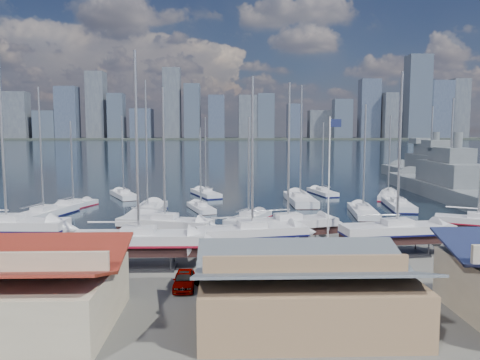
{
  "coord_description": "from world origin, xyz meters",
  "views": [
    {
      "loc": [
        -4.61,
        -51.88,
        11.13
      ],
      "look_at": [
        -2.65,
        8.0,
        4.84
      ],
      "focal_mm": 35.0,
      "sensor_mm": 36.0,
      "label": 1
    }
  ],
  "objects_px": {
    "car_a": "(184,280)",
    "flagpole": "(330,173)",
    "sailboat_cradle_0": "(7,228)",
    "naval_ship_west": "(430,175)",
    "naval_ship_east": "(449,188)"
  },
  "relations": [
    {
      "from": "sailboat_cradle_0",
      "to": "naval_ship_east",
      "type": "height_order",
      "value": "sailboat_cradle_0"
    },
    {
      "from": "naval_ship_east",
      "to": "flagpole",
      "type": "xyz_separation_m",
      "value": [
        -27.38,
        -32.66,
        5.55
      ]
    },
    {
      "from": "sailboat_cradle_0",
      "to": "naval_ship_west",
      "type": "xyz_separation_m",
      "value": [
        64.72,
        56.24,
        -0.5
      ]
    },
    {
      "from": "naval_ship_east",
      "to": "naval_ship_west",
      "type": "bearing_deg",
      "value": -14.82
    },
    {
      "from": "sailboat_cradle_0",
      "to": "naval_ship_west",
      "type": "relative_size",
      "value": 0.4
    },
    {
      "from": "sailboat_cradle_0",
      "to": "car_a",
      "type": "bearing_deg",
      "value": -28.97
    },
    {
      "from": "naval_ship_west",
      "to": "car_a",
      "type": "bearing_deg",
      "value": 145.36
    },
    {
      "from": "naval_ship_east",
      "to": "naval_ship_west",
      "type": "distance_m",
      "value": 24.98
    },
    {
      "from": "car_a",
      "to": "flagpole",
      "type": "relative_size",
      "value": 0.3
    },
    {
      "from": "naval_ship_east",
      "to": "flagpole",
      "type": "relative_size",
      "value": 3.57
    },
    {
      "from": "sailboat_cradle_0",
      "to": "naval_ship_east",
      "type": "bearing_deg",
      "value": 32.77
    },
    {
      "from": "sailboat_cradle_0",
      "to": "naval_ship_west",
      "type": "bearing_deg",
      "value": 44.33
    },
    {
      "from": "sailboat_cradle_0",
      "to": "flagpole",
      "type": "distance_m",
      "value": 30.43
    },
    {
      "from": "naval_ship_east",
      "to": "sailboat_cradle_0",
      "type": "bearing_deg",
      "value": 121.69
    },
    {
      "from": "sailboat_cradle_0",
      "to": "naval_ship_east",
      "type": "xyz_separation_m",
      "value": [
        57.38,
        32.36,
        -0.5
      ]
    }
  ]
}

